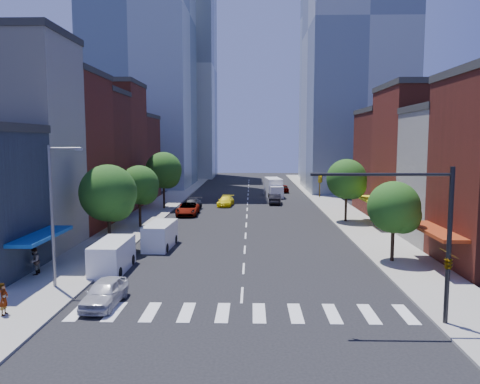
% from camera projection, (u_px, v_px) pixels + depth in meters
% --- Properties ---
extents(ground, '(220.00, 220.00, 0.00)m').
position_uv_depth(ground, '(242.00, 295.00, 28.65)').
color(ground, black).
rests_on(ground, ground).
extents(sidewalk_left, '(5.00, 120.00, 0.15)m').
position_uv_depth(sidewalk_left, '(163.00, 205.00, 68.69)').
color(sidewalk_left, gray).
rests_on(sidewalk_left, ground).
extents(sidewalk_right, '(5.00, 120.00, 0.15)m').
position_uv_depth(sidewalk_right, '(333.00, 205.00, 68.09)').
color(sidewalk_right, gray).
rests_on(sidewalk_right, ground).
extents(crosswalk, '(19.00, 3.00, 0.01)m').
position_uv_depth(crosswalk, '(241.00, 313.00, 25.67)').
color(crosswalk, silver).
rests_on(crosswalk, ground).
extents(bldg_left_1, '(12.00, 8.00, 18.00)m').
position_uv_depth(bldg_left_1, '(0.00, 146.00, 40.10)').
color(bldg_left_1, beige).
rests_on(bldg_left_1, ground).
extents(bldg_left_2, '(12.00, 9.00, 16.00)m').
position_uv_depth(bldg_left_2, '(45.00, 154.00, 48.65)').
color(bldg_left_2, maroon).
rests_on(bldg_left_2, ground).
extents(bldg_left_3, '(12.00, 8.00, 15.00)m').
position_uv_depth(bldg_left_3, '(75.00, 157.00, 57.16)').
color(bldg_left_3, '#511D14').
rests_on(bldg_left_3, ground).
extents(bldg_left_4, '(12.00, 9.00, 17.00)m').
position_uv_depth(bldg_left_4, '(98.00, 147.00, 65.49)').
color(bldg_left_4, maroon).
rests_on(bldg_left_4, ground).
extents(bldg_left_5, '(12.00, 10.00, 13.00)m').
position_uv_depth(bldg_left_5, '(117.00, 159.00, 75.15)').
color(bldg_left_5, '#511D14').
rests_on(bldg_left_5, ground).
extents(bldg_right_1, '(12.00, 8.00, 12.00)m').
position_uv_depth(bldg_right_1, '(476.00, 179.00, 42.40)').
color(bldg_right_1, beige).
rests_on(bldg_right_1, ground).
extents(bldg_right_2, '(12.00, 10.00, 15.00)m').
position_uv_depth(bldg_right_2, '(438.00, 158.00, 51.18)').
color(bldg_right_2, maroon).
rests_on(bldg_right_2, ground).
extents(bldg_right_3, '(12.00, 10.00, 13.00)m').
position_uv_depth(bldg_right_3, '(407.00, 163.00, 61.22)').
color(bldg_right_3, '#511D14').
rests_on(bldg_right_3, ground).
extents(tower_nw, '(20.00, 22.00, 70.00)m').
position_uv_depth(tower_nw, '(141.00, 14.00, 94.93)').
color(tower_nw, '#8C99A8').
rests_on(tower_nw, ground).
extents(tower_ne, '(18.00, 20.00, 60.00)m').
position_uv_depth(tower_ne, '(357.00, 29.00, 86.51)').
color(tower_ne, '#9EA5AD').
rests_on(tower_ne, ground).
extents(tower_far_e, '(22.00, 22.00, 80.00)m').
position_uv_depth(tower_far_e, '(353.00, 8.00, 108.18)').
color(tower_far_e, '#8C99A8').
rests_on(tower_far_e, ground).
extents(tower_far_w, '(18.00, 18.00, 56.00)m').
position_uv_depth(tower_far_w, '(180.00, 68.00, 120.44)').
color(tower_far_w, '#9EA5AD').
rests_on(tower_far_w, ground).
extents(traffic_signal, '(7.24, 2.24, 8.00)m').
position_uv_depth(traffic_signal, '(438.00, 246.00, 23.49)').
color(traffic_signal, black).
rests_on(traffic_signal, sidewalk_right).
extents(streetlight, '(2.25, 0.25, 9.00)m').
position_uv_depth(streetlight, '(55.00, 207.00, 29.35)').
color(streetlight, slate).
rests_on(streetlight, sidewalk_left).
extents(tree_left_near, '(4.80, 4.80, 7.30)m').
position_uv_depth(tree_left_near, '(110.00, 195.00, 39.25)').
color(tree_left_near, black).
rests_on(tree_left_near, sidewalk_left).
extents(tree_left_mid, '(4.20, 4.20, 6.65)m').
position_uv_depth(tree_left_mid, '(141.00, 187.00, 50.22)').
color(tree_left_mid, black).
rests_on(tree_left_mid, sidewalk_left).
extents(tree_left_far, '(5.00, 5.00, 7.75)m').
position_uv_depth(tree_left_far, '(165.00, 172.00, 64.05)').
color(tree_left_far, black).
rests_on(tree_left_far, sidewalk_left).
extents(tree_right_near, '(4.00, 4.00, 6.20)m').
position_uv_depth(tree_right_near, '(396.00, 209.00, 35.79)').
color(tree_right_near, black).
rests_on(tree_right_near, sidewalk_right).
extents(tree_right_far, '(4.60, 4.60, 7.20)m').
position_uv_depth(tree_right_far, '(348.00, 181.00, 53.60)').
color(tree_right_far, black).
rests_on(tree_right_far, sidewalk_right).
extents(parked_car_front, '(1.97, 4.51, 1.51)m').
position_uv_depth(parked_car_front, '(104.00, 293.00, 26.77)').
color(parked_car_front, '#BBBABF').
rests_on(parked_car_front, ground).
extents(parked_car_second, '(1.55, 4.06, 1.32)m').
position_uv_depth(parked_car_second, '(165.00, 235.00, 43.83)').
color(parked_car_second, black).
rests_on(parked_car_second, ground).
extents(parked_car_third, '(2.65, 5.65, 1.56)m').
position_uv_depth(parked_car_third, '(188.00, 209.00, 59.36)').
color(parked_car_third, '#999999').
rests_on(parked_car_third, ground).
extents(parked_car_rear, '(2.53, 5.52, 1.56)m').
position_uv_depth(parked_car_rear, '(192.00, 205.00, 63.34)').
color(parked_car_rear, black).
rests_on(parked_car_rear, ground).
extents(cargo_van_near, '(2.17, 5.26, 2.24)m').
position_uv_depth(cargo_van_near, '(112.00, 256.00, 33.71)').
color(cargo_van_near, white).
rests_on(cargo_van_near, ground).
extents(cargo_van_far, '(2.36, 5.29, 2.21)m').
position_uv_depth(cargo_van_far, '(160.00, 236.00, 41.21)').
color(cargo_van_far, white).
rests_on(cargo_van_far, ground).
extents(taxi, '(2.50, 5.08, 1.42)m').
position_uv_depth(taxi, '(226.00, 201.00, 67.75)').
color(taxi, '#FFEB0D').
rests_on(taxi, ground).
extents(traffic_car_oncoming, '(2.08, 4.86, 1.56)m').
position_uv_depth(traffic_car_oncoming, '(275.00, 199.00, 69.91)').
color(traffic_car_oncoming, black).
rests_on(traffic_car_oncoming, ground).
extents(traffic_car_far, '(1.80, 4.24, 1.43)m').
position_uv_depth(traffic_car_far, '(284.00, 189.00, 85.66)').
color(traffic_car_far, '#999999').
rests_on(traffic_car_far, ground).
extents(box_truck, '(3.01, 7.88, 3.10)m').
position_uv_depth(box_truck, '(274.00, 188.00, 79.18)').
color(box_truck, white).
rests_on(box_truck, ground).
extents(pedestrian_near, '(0.46, 0.66, 1.74)m').
position_uv_depth(pedestrian_near, '(4.00, 299.00, 24.92)').
color(pedestrian_near, '#999999').
rests_on(pedestrian_near, sidewalk_left).
extents(pedestrian_far, '(0.75, 0.95, 1.90)m').
position_uv_depth(pedestrian_far, '(34.00, 261.00, 32.41)').
color(pedestrian_far, '#999999').
rests_on(pedestrian_far, sidewalk_left).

